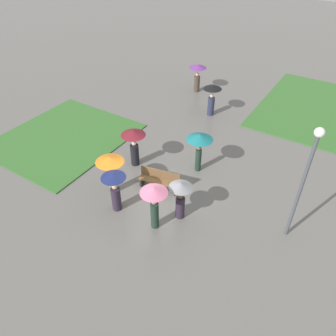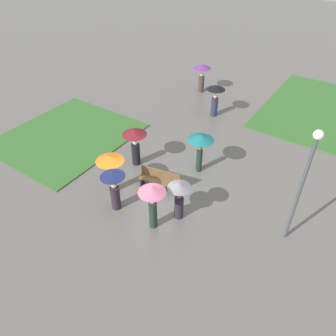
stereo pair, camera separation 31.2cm
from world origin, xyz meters
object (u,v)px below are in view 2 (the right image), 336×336
at_px(crowd_person_navy, 114,185).
at_px(lone_walker_far_path, 202,72).
at_px(crowd_person_orange, 111,165).
at_px(lone_walker_mid_plaza, 215,96).
at_px(crowd_person_teal, 200,142).
at_px(crowd_person_grey, 179,195).
at_px(lamp_post, 305,175).
at_px(crowd_person_pink, 152,198).
at_px(crowd_person_maroon, 135,140).
at_px(park_bench, 160,179).

bearing_deg(crowd_person_navy, lone_walker_far_path, 100.27).
bearing_deg(crowd_person_navy, crowd_person_orange, 135.15).
bearing_deg(lone_walker_mid_plaza, crowd_person_teal, -72.54).
height_order(crowd_person_grey, crowd_person_navy, crowd_person_navy).
relative_size(crowd_person_teal, lone_walker_far_path, 1.05).
distance_m(crowd_person_grey, crowd_person_teal, 3.17).
xyz_separation_m(lamp_post, lone_walker_mid_plaza, (-6.58, 6.83, -1.72)).
height_order(crowd_person_pink, crowd_person_grey, crowd_person_pink).
distance_m(crowd_person_pink, crowd_person_maroon, 4.12).
xyz_separation_m(lamp_post, crowd_person_pink, (-4.42, -2.32, -1.53)).
relative_size(park_bench, crowd_person_teal, 0.95).
height_order(crowd_person_orange, crowd_person_maroon, crowd_person_maroon).
distance_m(crowd_person_grey, crowd_person_navy, 2.60).
relative_size(crowd_person_pink, crowd_person_maroon, 1.05).
height_order(lamp_post, lone_walker_far_path, lamp_post).
bearing_deg(crowd_person_grey, crowd_person_orange, -171.07).
xyz_separation_m(crowd_person_orange, crowd_person_navy, (0.81, -0.75, -0.15)).
bearing_deg(crowd_person_teal, lone_walker_far_path, 1.09).
distance_m(lamp_post, crowd_person_orange, 7.44).
relative_size(park_bench, crowd_person_pink, 0.95).
relative_size(crowd_person_orange, crowd_person_pink, 0.92).
height_order(park_bench, crowd_person_grey, crowd_person_grey).
height_order(crowd_person_grey, crowd_person_maroon, crowd_person_maroon).
xyz_separation_m(park_bench, lone_walker_mid_plaza, (-1.08, 7.17, 0.78)).
distance_m(lamp_post, crowd_person_navy, 6.92).
relative_size(park_bench, lamp_post, 0.40).
xyz_separation_m(crowd_person_grey, lone_walker_mid_plaza, (-2.71, 8.18, 0.11)).
bearing_deg(lamp_post, park_bench, -176.41).
bearing_deg(crowd_person_maroon, crowd_person_navy, 23.65).
relative_size(crowd_person_teal, lone_walker_mid_plaza, 1.05).
bearing_deg(crowd_person_grey, lone_walker_mid_plaza, 112.94).
bearing_deg(crowd_person_maroon, crowd_person_orange, 10.97).
distance_m(park_bench, crowd_person_maroon, 2.28).
height_order(lamp_post, crowd_person_orange, lamp_post).
bearing_deg(crowd_person_teal, lone_walker_mid_plaza, -7.37).
relative_size(park_bench, crowd_person_grey, 1.08).
height_order(crowd_person_teal, lone_walker_mid_plaza, crowd_person_teal).
relative_size(crowd_person_orange, crowd_person_navy, 0.98).
relative_size(park_bench, lone_walker_far_path, 1.01).
xyz_separation_m(crowd_person_orange, lone_walker_mid_plaza, (0.50, 8.43, -0.11)).
xyz_separation_m(park_bench, crowd_person_orange, (-1.58, -1.25, 0.90)).
distance_m(crowd_person_maroon, lone_walker_far_path, 8.92).
bearing_deg(crowd_person_orange, crowd_person_maroon, -83.83).
bearing_deg(crowd_person_navy, crowd_person_teal, 66.39).
distance_m(crowd_person_grey, crowd_person_maroon, 4.03).
distance_m(park_bench, lone_walker_far_path, 10.23).
distance_m(crowd_person_maroon, crowd_person_navy, 3.06).
relative_size(crowd_person_orange, crowd_person_maroon, 0.96).
height_order(lamp_post, crowd_person_pink, lamp_post).
relative_size(lamp_post, crowd_person_navy, 2.52).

